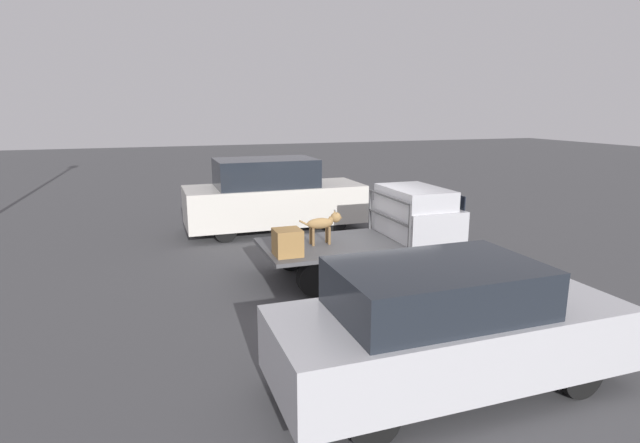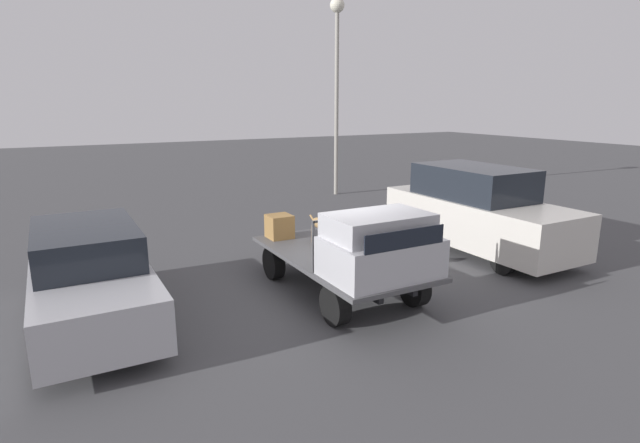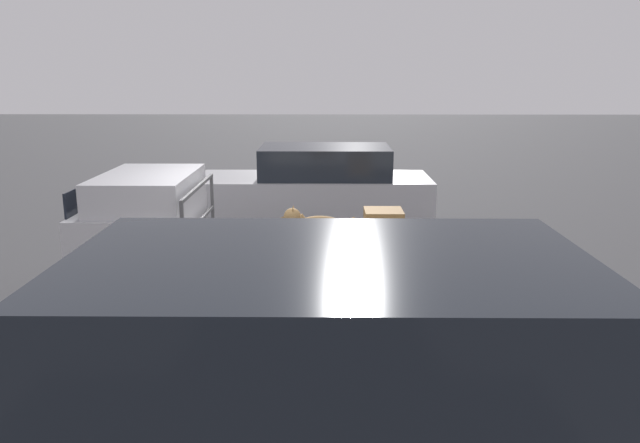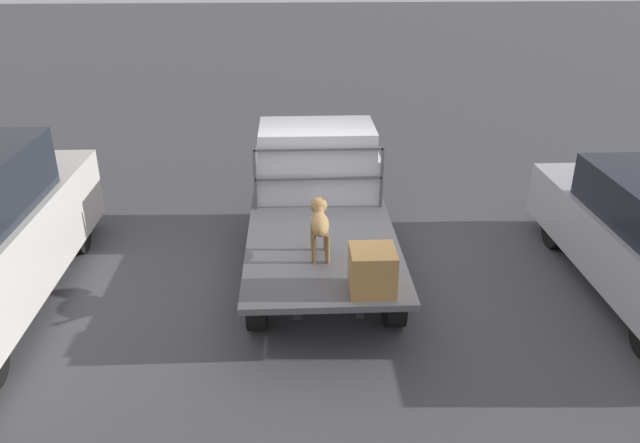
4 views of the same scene
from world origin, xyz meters
name	(u,v)px [view 2 (image 2 of 4)]	position (x,y,z in m)	size (l,w,h in m)	color
ground_plane	(339,291)	(0.00, 0.00, 0.00)	(80.00, 80.00, 0.00)	#474749
flatbed_truck	(339,264)	(0.00, 0.00, 0.57)	(4.19, 2.02, 0.76)	black
truck_cab	(380,247)	(1.36, 0.00, 1.27)	(1.32, 1.90, 1.09)	#B7B7BC
truck_headboard	(358,232)	(0.66, 0.00, 1.37)	(0.04, 1.90, 0.93)	#4C4C4F
dog	(322,224)	(-0.78, 0.05, 1.20)	(0.95, 0.23, 0.69)	brown
cargo_crate	(279,226)	(-1.74, -0.51, 1.01)	(0.51, 0.51, 0.51)	olive
parked_sedan	(90,276)	(-0.77, -4.44, 0.84)	(4.57, 1.77, 1.67)	black
parked_pickup_far	(477,211)	(-0.79, 4.51, 1.03)	(5.11, 1.94, 2.12)	black
light_pole_near	(337,58)	(-9.33, 5.41, 5.35)	(0.56, 0.56, 7.52)	gray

